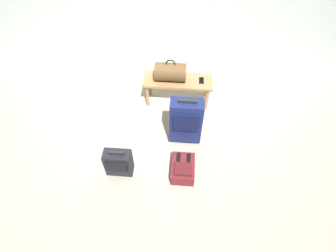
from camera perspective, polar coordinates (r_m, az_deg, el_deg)
name	(u,v)px	position (r m, az deg, el deg)	size (l,w,h in m)	color
ground_plane	(150,138)	(3.68, -3.93, -2.66)	(6.60, 6.60, 0.00)	#B2A893
bench	(178,83)	(3.93, 2.10, 9.20)	(1.00, 0.36, 0.43)	#A87A4C
duffel_bag_brown	(170,72)	(3.80, 0.54, 11.56)	(0.44, 0.26, 0.34)	brown
cell_phone	(201,80)	(3.89, 7.21, 9.69)	(0.07, 0.14, 0.01)	#191E4C
suitcase_upright_navy	(186,121)	(3.37, 3.87, 1.08)	(0.41, 0.22, 0.75)	navy
suitcase_small_charcoal	(119,163)	(3.22, -10.60, -7.78)	(0.32, 0.18, 0.46)	black
backpack_maroon	(183,168)	(3.30, 3.24, -9.12)	(0.28, 0.38, 0.21)	maroon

